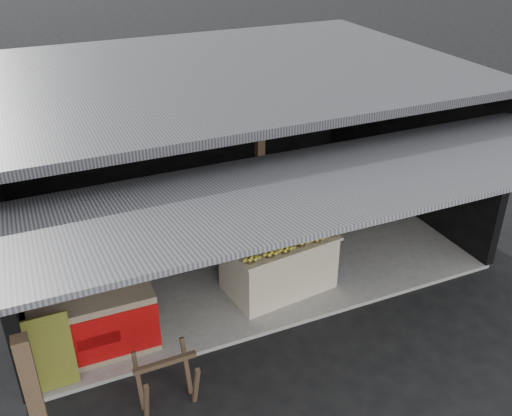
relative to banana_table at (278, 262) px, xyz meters
name	(u,v)px	position (x,y,z in m)	size (l,w,h in m)	color
ground	(296,326)	(-0.14, -0.86, -0.50)	(80.00, 80.00, 0.00)	black
concrete_slab	(230,238)	(-0.14, 1.64, -0.47)	(7.00, 5.00, 0.06)	gray
shophouse	(220,120)	(-0.14, 1.95, 1.60)	(7.40, 7.29, 3.02)	black
banana_table	(278,262)	(0.00, 0.00, 0.00)	(1.69, 1.15, 0.88)	beige
banana_pile	(279,232)	(0.00, 0.00, 0.52)	(1.47, 0.88, 0.17)	yellow
white_crate	(251,224)	(0.03, 1.08, 0.08)	(0.95, 0.66, 1.04)	white
neighbor_stall	(94,320)	(-2.74, -0.27, 0.03)	(1.53, 0.71, 1.57)	#998466
green_signboard	(45,354)	(-3.37, -0.67, 0.05)	(0.65, 0.04, 0.98)	black
sawhorse	(167,378)	(-2.15, -1.51, -0.06)	(0.73, 0.62, 0.70)	brown
water_barrel	(326,260)	(0.85, 0.04, -0.22)	(0.30, 0.30, 0.45)	navy
plastic_chair	(328,200)	(1.66, 1.38, 0.03)	(0.40, 0.40, 0.81)	#0B0935
magenta_rug	(329,219)	(1.76, 1.46, -0.44)	(1.50, 1.00, 0.01)	#7F1C53
picture_frames	(173,95)	(-0.30, 4.03, 1.43)	(1.62, 0.04, 0.46)	black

